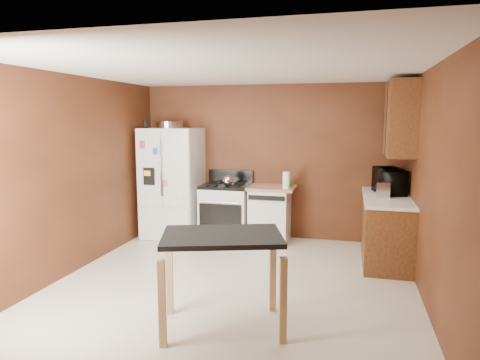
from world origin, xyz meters
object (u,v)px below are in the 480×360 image
at_px(microwave, 389,182).
at_px(island, 222,250).
at_px(toaster, 383,189).
at_px(green_canister, 289,183).
at_px(gas_range, 226,211).
at_px(roasting_pan, 170,125).
at_px(kettle, 228,181).
at_px(refrigerator, 172,183).
at_px(paper_towel, 286,180).
at_px(pen_cup, 145,124).
at_px(dishwasher, 270,214).

height_order(microwave, island, microwave).
relative_size(toaster, microwave, 0.48).
xyz_separation_m(green_canister, gas_range, (-1.00, -0.09, -0.49)).
distance_m(toaster, island, 2.88).
height_order(roasting_pan, gas_range, roasting_pan).
height_order(roasting_pan, toaster, roasting_pan).
height_order(kettle, microwave, microwave).
distance_m(refrigerator, gas_range, 1.01).
relative_size(roasting_pan, toaster, 1.51).
relative_size(green_canister, refrigerator, 0.07).
xyz_separation_m(kettle, green_canister, (0.93, 0.26, -0.03)).
bearing_deg(paper_towel, pen_cup, -178.04).
height_order(microwave, gas_range, microwave).
distance_m(kettle, gas_range, 0.55).
bearing_deg(dishwasher, refrigerator, -177.01).
bearing_deg(gas_range, toaster, -12.08).
bearing_deg(pen_cup, refrigerator, 20.15).
bearing_deg(toaster, microwave, 76.63).
xyz_separation_m(roasting_pan, pen_cup, (-0.34, -0.20, 0.01)).
bearing_deg(microwave, green_canister, 62.95).
relative_size(pen_cup, gas_range, 0.11).
relative_size(green_canister, microwave, 0.21).
height_order(gas_range, island, gas_range).
height_order(green_canister, toaster, toaster).
bearing_deg(microwave, island, 133.37).
xyz_separation_m(green_canister, microwave, (1.48, -0.32, 0.11)).
distance_m(roasting_pan, refrigerator, 0.96).
height_order(kettle, dishwasher, kettle).
bearing_deg(island, green_canister, 86.43).
height_order(roasting_pan, paper_towel, roasting_pan).
distance_m(pen_cup, dishwasher, 2.47).
height_order(green_canister, gas_range, gas_range).
distance_m(toaster, microwave, 0.31).
xyz_separation_m(refrigerator, dishwasher, (1.63, 0.09, -0.45)).
bearing_deg(roasting_pan, refrigerator, -53.46).
relative_size(gas_range, dishwasher, 1.24).
relative_size(kettle, green_canister, 1.40).
distance_m(roasting_pan, kettle, 1.35).
bearing_deg(refrigerator, microwave, -2.75).
xyz_separation_m(kettle, dishwasher, (0.65, 0.19, -0.53)).
relative_size(pen_cup, microwave, 0.21).
distance_m(paper_towel, dishwasher, 0.65).
relative_size(microwave, refrigerator, 0.33).
bearing_deg(refrigerator, green_canister, 4.65).
xyz_separation_m(microwave, island, (-1.66, -2.69, -0.31)).
relative_size(paper_towel, gas_range, 0.23).
xyz_separation_m(green_canister, island, (-0.19, -3.01, -0.20)).
bearing_deg(refrigerator, island, -58.82).
bearing_deg(paper_towel, gas_range, 172.95).
bearing_deg(roasting_pan, green_canister, 2.95).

